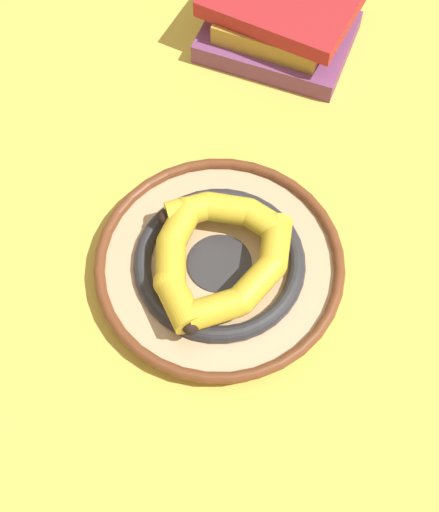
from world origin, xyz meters
TOP-DOWN VIEW (x-y plane):
  - ground_plane at (0.00, 0.00)m, footprint 2.80×2.80m
  - decorative_bowl at (0.02, -0.01)m, footprint 0.30×0.30m
  - banana_a at (0.02, -0.05)m, footprint 0.19×0.08m
  - banana_b at (0.06, 0.03)m, footprint 0.12×0.14m
  - banana_c at (-0.03, 0.02)m, footprint 0.13×0.15m
  - book_stack at (0.32, 0.23)m, footprint 0.24×0.26m

SIDE VIEW (x-z plane):
  - ground_plane at x=0.00m, z-range 0.00..0.00m
  - decorative_bowl at x=0.02m, z-range 0.00..0.03m
  - book_stack at x=0.32m, z-range 0.00..0.08m
  - banana_a at x=0.02m, z-range 0.03..0.07m
  - banana_b at x=0.06m, z-range 0.03..0.07m
  - banana_c at x=-0.03m, z-range 0.03..0.07m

